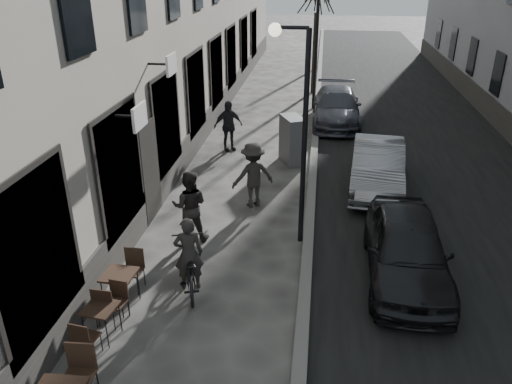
% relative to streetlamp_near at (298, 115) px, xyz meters
% --- Properties ---
extents(road, '(7.30, 60.00, 0.00)m').
position_rel_streetlamp_near_xyz_m(road, '(4.02, 10.00, -3.16)').
color(road, black).
rests_on(road, ground).
extents(kerb, '(0.25, 60.00, 0.12)m').
position_rel_streetlamp_near_xyz_m(kerb, '(0.37, 10.00, -3.10)').
color(kerb, slate).
rests_on(kerb, ground).
extents(streetlamp_near, '(0.90, 0.28, 5.09)m').
position_rel_streetlamp_near_xyz_m(streetlamp_near, '(0.00, 0.00, 0.00)').
color(streetlamp_near, black).
rests_on(streetlamp_near, ground).
extents(streetlamp_far, '(0.90, 0.28, 5.09)m').
position_rel_streetlamp_near_xyz_m(streetlamp_far, '(0.00, 12.00, 0.00)').
color(streetlamp_far, black).
rests_on(streetlamp_far, ground).
extents(bistro_set_b, '(0.62, 1.39, 0.80)m').
position_rel_streetlamp_near_xyz_m(bistro_set_b, '(-3.21, -3.92, -2.75)').
color(bistro_set_b, black).
rests_on(bistro_set_b, ground).
extents(bistro_set_c, '(0.65, 1.52, 0.89)m').
position_rel_streetlamp_near_xyz_m(bistro_set_c, '(-3.21, -2.98, -2.70)').
color(bistro_set_c, black).
rests_on(bistro_set_c, ground).
extents(utility_cabinet, '(0.97, 1.20, 1.58)m').
position_rel_streetlamp_near_xyz_m(utility_cabinet, '(-0.37, 5.16, -2.37)').
color(utility_cabinet, '#5D5E60').
rests_on(utility_cabinet, ground).
extents(bicycle, '(1.17, 2.01, 1.00)m').
position_rel_streetlamp_near_xyz_m(bicycle, '(-2.02, -2.20, -2.66)').
color(bicycle, black).
rests_on(bicycle, ground).
extents(cyclist_rider, '(0.68, 0.54, 1.64)m').
position_rel_streetlamp_near_xyz_m(cyclist_rider, '(-2.02, -2.20, -2.34)').
color(cyclist_rider, '#2B2725').
rests_on(cyclist_rider, ground).
extents(pedestrian_near, '(0.93, 0.76, 1.79)m').
position_rel_streetlamp_near_xyz_m(pedestrian_near, '(-2.49, -0.25, -2.27)').
color(pedestrian_near, '#282522').
rests_on(pedestrian_near, ground).
extents(pedestrian_mid, '(1.37, 1.16, 1.84)m').
position_rel_streetlamp_near_xyz_m(pedestrian_mid, '(-1.23, 1.77, -2.24)').
color(pedestrian_mid, '#2A2725').
rests_on(pedestrian_mid, ground).
extents(pedestrian_far, '(1.13, 0.93, 1.81)m').
position_rel_streetlamp_near_xyz_m(pedestrian_far, '(-2.70, 6.06, -2.26)').
color(pedestrian_far, black).
rests_on(pedestrian_far, ground).
extents(car_near, '(1.76, 4.16, 1.40)m').
position_rel_streetlamp_near_xyz_m(car_near, '(2.47, -1.24, -2.46)').
color(car_near, black).
rests_on(car_near, ground).
extents(car_mid, '(1.84, 4.33, 1.39)m').
position_rel_streetlamp_near_xyz_m(car_mid, '(2.27, 3.43, -2.47)').
color(car_mid, gray).
rests_on(car_mid, ground).
extents(car_far, '(1.96, 4.77, 1.38)m').
position_rel_streetlamp_near_xyz_m(car_far, '(1.17, 9.87, -2.47)').
color(car_far, '#3E404A').
rests_on(car_far, ground).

